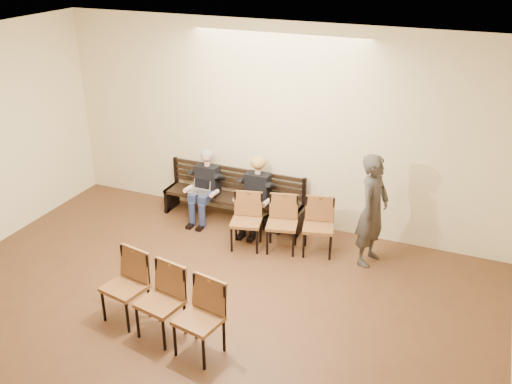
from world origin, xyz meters
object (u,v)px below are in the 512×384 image
(seated_woman, at_px, (256,197))
(water_bottle, at_px, (255,206))
(seated_man, at_px, (205,187))
(bench, at_px, (233,209))
(bag, at_px, (274,224))
(chair_row_front, at_px, (282,225))
(chair_row_back, at_px, (160,304))
(laptop, at_px, (199,193))
(passerby, at_px, (373,202))

(seated_woman, xyz_separation_m, water_bottle, (0.11, -0.27, -0.04))
(seated_man, distance_m, seated_woman, 0.97)
(bench, height_order, bag, bench)
(chair_row_front, height_order, chair_row_back, chair_row_back)
(bag, distance_m, chair_row_back, 3.24)
(seated_man, distance_m, chair_row_back, 3.31)
(seated_woman, bearing_deg, chair_row_front, -37.75)
(laptop, bearing_deg, chair_row_front, 0.72)
(bag, distance_m, chair_row_front, 0.76)
(seated_man, xyz_separation_m, passerby, (3.04, -0.32, 0.42))
(bench, height_order, chair_row_back, chair_row_back)
(bench, relative_size, chair_row_front, 1.58)
(passerby, bearing_deg, bag, 90.66)
(seated_woman, distance_m, laptop, 1.03)
(bench, height_order, water_bottle, water_bottle)
(passerby, xyz_separation_m, chair_row_back, (-2.05, -2.84, -0.54))
(seated_woman, xyz_separation_m, bag, (0.33, 0.05, -0.48))
(laptop, relative_size, bag, 0.98)
(seated_man, bearing_deg, water_bottle, -14.11)
(water_bottle, bearing_deg, passerby, -1.34)
(chair_row_front, bearing_deg, bag, 108.14)
(bag, height_order, passerby, passerby)
(bag, bearing_deg, seated_man, -177.86)
(seated_man, relative_size, passerby, 0.60)
(bench, relative_size, bag, 7.78)
(laptop, bearing_deg, chair_row_back, -58.29)
(seated_woman, relative_size, chair_row_back, 0.69)
(seated_woman, height_order, chair_row_back, seated_woman)
(water_bottle, xyz_separation_m, chair_row_back, (-0.09, -2.88, -0.08))
(laptop, height_order, chair_row_front, chair_row_front)
(bench, xyz_separation_m, seated_woman, (0.49, -0.12, 0.38))
(bag, relative_size, chair_row_front, 0.20)
(bench, relative_size, passerby, 1.26)
(seated_woman, bearing_deg, water_bottle, -67.22)
(seated_man, relative_size, chair_row_back, 0.70)
(passerby, bearing_deg, seated_woman, 93.81)
(chair_row_back, bearing_deg, passerby, 64.94)
(chair_row_front, bearing_deg, water_bottle, 142.28)
(passerby, bearing_deg, laptop, 99.83)
(laptop, height_order, water_bottle, laptop)
(bag, bearing_deg, bench, 175.04)
(water_bottle, bearing_deg, bench, 147.20)
(seated_woman, distance_m, bag, 0.59)
(bench, relative_size, water_bottle, 11.05)
(bench, distance_m, seated_woman, 0.64)
(passerby, xyz_separation_m, chair_row_front, (-1.39, -0.21, -0.58))
(laptop, distance_m, chair_row_front, 1.74)
(bench, xyz_separation_m, water_bottle, (0.61, -0.39, 0.34))
(chair_row_front, distance_m, chair_row_back, 2.71)
(passerby, bearing_deg, bench, 92.86)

